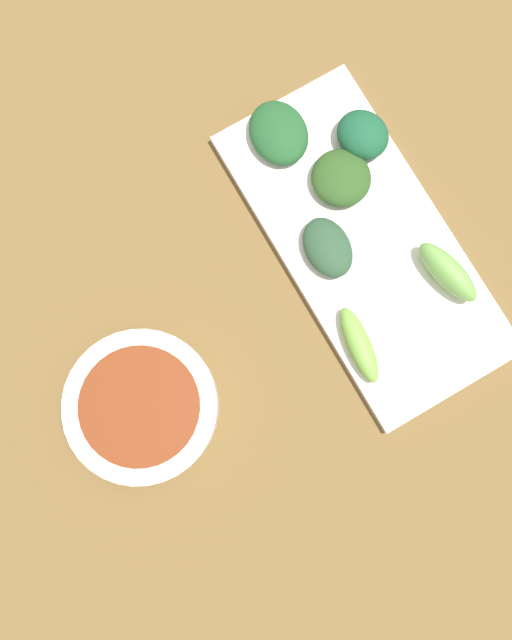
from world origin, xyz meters
TOP-DOWN VIEW (x-y plane):
  - tabletop at (0.00, 0.00)m, footprint 2.10×2.10m
  - sauce_bowl at (-0.17, -0.03)m, footprint 0.15×0.15m
  - serving_plate at (0.11, -0.00)m, footprint 0.16×0.35m
  - broccoli_leafy_0 at (0.07, 0.01)m, footprint 0.05×0.07m
  - broccoli_leafy_1 at (0.12, 0.07)m, footprint 0.07×0.07m
  - broccoli_stalk_2 at (0.04, -0.09)m, footprint 0.03×0.08m
  - broccoli_stalk_3 at (0.16, -0.07)m, footprint 0.04×0.08m
  - broccoli_leafy_4 at (0.16, 0.09)m, footprint 0.06×0.07m
  - broccoli_leafy_5 at (0.09, 0.14)m, footprint 0.07×0.08m

SIDE VIEW (x-z plane):
  - tabletop at x=0.00m, z-range 0.00..0.02m
  - serving_plate at x=0.11m, z-range 0.02..0.03m
  - sauce_bowl at x=-0.17m, z-range 0.02..0.06m
  - broccoli_stalk_2 at x=0.04m, z-range 0.03..0.05m
  - broccoli_leafy_1 at x=0.12m, z-range 0.03..0.05m
  - broccoli_leafy_0 at x=0.07m, z-range 0.03..0.05m
  - broccoli_leafy_5 at x=0.09m, z-range 0.03..0.06m
  - broccoli_leafy_4 at x=0.16m, z-range 0.03..0.06m
  - broccoli_stalk_3 at x=0.16m, z-range 0.03..0.06m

